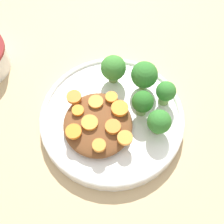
{
  "coord_description": "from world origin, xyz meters",
  "views": [
    {
      "loc": [
        -0.24,
        0.01,
        0.47
      ],
      "look_at": [
        0.0,
        0.0,
        0.04
      ],
      "focal_mm": 50.0,
      "sensor_mm": 36.0,
      "label": 1
    }
  ],
  "objects": [
    {
      "name": "carrot_slice_5",
      "position": [
        -0.03,
        0.0,
        0.05
      ],
      "size": [
        0.02,
        0.02,
        0.01
      ],
      "primitive_type": "cylinder",
      "color": "orange",
      "rests_on": "stew_mound"
    },
    {
      "name": "carrot_slice_2",
      "position": [
        -0.06,
        0.02,
        0.05
      ],
      "size": [
        0.02,
        0.02,
        0.01
      ],
      "primitive_type": "cylinder",
      "color": "orange",
      "rests_on": "stew_mound"
    },
    {
      "name": "broccoli_floret_3",
      "position": [
        0.02,
        -0.09,
        0.05
      ],
      "size": [
        0.03,
        0.03,
        0.05
      ],
      "color": "#759E51",
      "rests_on": "plate"
    },
    {
      "name": "stew_mound",
      "position": [
        -0.02,
        0.02,
        0.03
      ],
      "size": [
        0.12,
        0.11,
        0.02
      ],
      "primitive_type": "ellipsoid",
      "color": "brown",
      "rests_on": "plate"
    },
    {
      "name": "broccoli_floret_2",
      "position": [
        -0.03,
        -0.07,
        0.05
      ],
      "size": [
        0.04,
        0.04,
        0.05
      ],
      "color": "#759E51",
      "rests_on": "plate"
    },
    {
      "name": "broccoli_floret_1",
      "position": [
        0.07,
        -0.01,
        0.05
      ],
      "size": [
        0.04,
        0.04,
        0.06
      ],
      "color": "#759E51",
      "rests_on": "plate"
    },
    {
      "name": "carrot_slice_3",
      "position": [
        -0.02,
        0.04,
        0.05
      ],
      "size": [
        0.03,
        0.03,
        0.01
      ],
      "primitive_type": "cylinder",
      "color": "orange",
      "rests_on": "stew_mound"
    },
    {
      "name": "broccoli_floret_4",
      "position": [
        0.01,
        -0.05,
        0.05
      ],
      "size": [
        0.04,
        0.04,
        0.05
      ],
      "color": "#759E51",
      "rests_on": "plate"
    },
    {
      "name": "carrot_slice_8",
      "position": [
        -0.05,
        -0.02,
        0.05
      ],
      "size": [
        0.02,
        0.02,
        0.01
      ],
      "primitive_type": "cylinder",
      "color": "orange",
      "rests_on": "stew_mound"
    },
    {
      "name": "ground_plane",
      "position": [
        0.0,
        0.0,
        0.0
      ],
      "size": [
        4.0,
        4.0,
        0.0
      ],
      "primitive_type": "plane",
      "color": "tan"
    },
    {
      "name": "carrot_slice_9",
      "position": [
        -0.0,
        0.05,
        0.04
      ],
      "size": [
        0.02,
        0.02,
        0.0
      ],
      "primitive_type": "cylinder",
      "color": "orange",
      "rests_on": "stew_mound"
    },
    {
      "name": "carrot_slice_0",
      "position": [
        0.02,
        0.0,
        0.05
      ],
      "size": [
        0.02,
        0.02,
        0.0
      ],
      "primitive_type": "cylinder",
      "color": "orange",
      "rests_on": "stew_mound"
    },
    {
      "name": "carrot_slice_7",
      "position": [
        0.02,
        0.06,
        0.05
      ],
      "size": [
        0.02,
        0.02,
        0.01
      ],
      "primitive_type": "cylinder",
      "color": "orange",
      "rests_on": "stew_mound"
    },
    {
      "name": "carrot_slice_1",
      "position": [
        -0.04,
        0.06,
        0.05
      ],
      "size": [
        0.02,
        0.02,
        0.01
      ],
      "primitive_type": "cylinder",
      "color": "orange",
      "rests_on": "stew_mound"
    },
    {
      "name": "carrot_slice_4",
      "position": [
        -0.0,
        -0.01,
        0.05
      ],
      "size": [
        0.03,
        0.03,
        0.01
      ],
      "primitive_type": "cylinder",
      "color": "orange",
      "rests_on": "stew_mound"
    },
    {
      "name": "broccoli_floret_0",
      "position": [
        0.06,
        -0.06,
        0.05
      ],
      "size": [
        0.04,
        0.04,
        0.06
      ],
      "color": "#759E51",
      "rests_on": "plate"
    },
    {
      "name": "carrot_slice_6",
      "position": [
        0.01,
        0.03,
        0.05
      ],
      "size": [
        0.02,
        0.02,
        0.0
      ],
      "primitive_type": "cylinder",
      "color": "orange",
      "rests_on": "stew_mound"
    },
    {
      "name": "plate",
      "position": [
        0.0,
        0.0,
        0.01
      ],
      "size": [
        0.24,
        0.24,
        0.03
      ],
      "color": "white",
      "rests_on": "ground_plane"
    }
  ]
}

